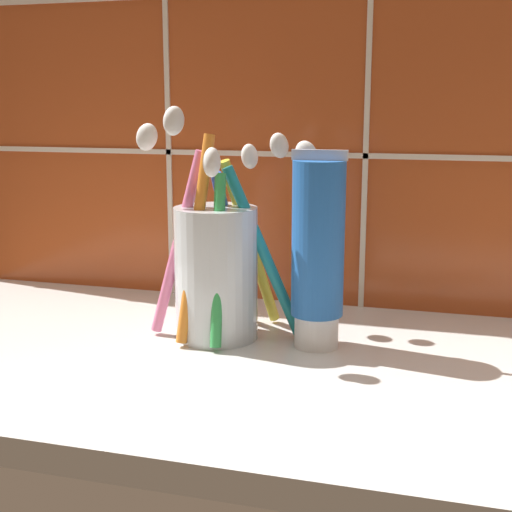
% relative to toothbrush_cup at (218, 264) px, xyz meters
% --- Properties ---
extents(sink_counter, '(0.78, 0.33, 0.02)m').
position_rel_toothbrush_cup_xyz_m(sink_counter, '(0.08, -0.04, -0.07)').
color(sink_counter, silver).
rests_on(sink_counter, ground).
extents(tile_wall_backsplash, '(0.88, 0.02, 0.43)m').
position_rel_toothbrush_cup_xyz_m(tile_wall_backsplash, '(0.08, 0.13, 0.13)').
color(tile_wall_backsplash, '#AD471E').
rests_on(tile_wall_backsplash, ground).
extents(toothbrush_cup, '(0.15, 0.12, 0.19)m').
position_rel_toothbrush_cup_xyz_m(toothbrush_cup, '(0.00, 0.00, 0.00)').
color(toothbrush_cup, silver).
rests_on(toothbrush_cup, sink_counter).
extents(toothpaste_tube, '(0.04, 0.04, 0.16)m').
position_rel_toothbrush_cup_xyz_m(toothpaste_tube, '(0.08, -0.00, 0.02)').
color(toothpaste_tube, white).
rests_on(toothpaste_tube, sink_counter).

